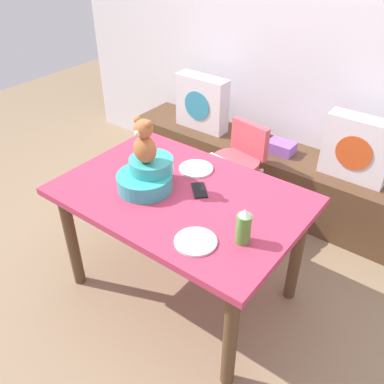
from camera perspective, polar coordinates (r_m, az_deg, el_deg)
name	(u,v)px	position (r m, az deg, el deg)	size (l,w,h in m)	color
ground_plane	(183,287)	(2.73, -1.30, -12.96)	(8.00, 8.00, 0.00)	#8C7256
back_wall	(311,30)	(3.19, 16.01, 20.61)	(4.40, 0.10, 2.60)	silver
window_bench	(275,177)	(3.37, 11.30, 2.07)	(2.60, 0.44, 0.46)	brown
pillow_floral_left	(202,103)	(3.46, 1.38, 12.11)	(0.44, 0.15, 0.44)	silver
pillow_floral_right	(357,149)	(2.98, 21.74, 5.51)	(0.44, 0.15, 0.44)	silver
book_stack	(281,147)	(3.23, 12.13, 6.03)	(0.20, 0.14, 0.08)	#8F5BC7
dining_table	(181,208)	(2.29, -1.51, -2.24)	(1.32, 0.89, 0.74)	#B73351
highchair	(236,164)	(2.93, 6.09, 3.90)	(0.37, 0.49, 0.79)	#D84C59
infant_seat_teal	(147,176)	(2.25, -6.21, 2.21)	(0.30, 0.33, 0.16)	teal
teddy_bear	(144,142)	(2.15, -6.57, 6.84)	(0.13, 0.12, 0.25)	#B3683A
ketchup_bottle	(244,227)	(1.89, 7.10, -4.74)	(0.07, 0.07, 0.18)	#4C8C33
coffee_mug	(147,151)	(2.54, -6.21, 5.62)	(0.12, 0.08, 0.09)	black
dinner_plate_near	(196,241)	(1.92, 0.49, -6.81)	(0.20, 0.20, 0.01)	white
dinner_plate_far	(196,169)	(2.43, 0.55, 3.22)	(0.20, 0.20, 0.01)	white
cell_phone	(200,190)	(2.25, 1.04, 0.25)	(0.07, 0.14, 0.01)	black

